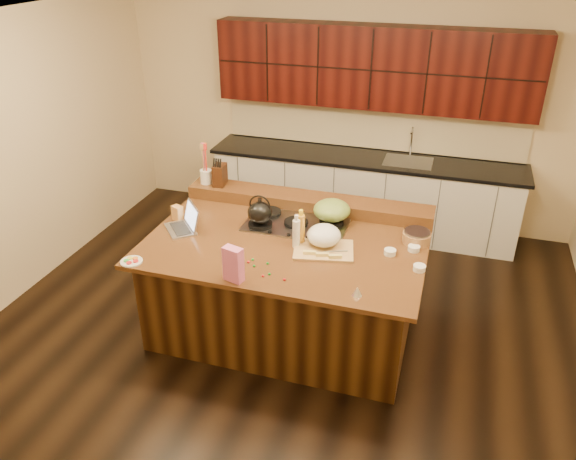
% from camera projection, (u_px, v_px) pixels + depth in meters
% --- Properties ---
extents(room, '(5.52, 5.02, 2.72)m').
position_uv_depth(room, '(286.00, 196.00, 4.67)').
color(room, black).
rests_on(room, ground).
extents(island, '(2.40, 1.60, 0.92)m').
position_uv_depth(island, '(286.00, 284.00, 5.09)').
color(island, black).
rests_on(island, ground).
extents(back_ledge, '(2.40, 0.30, 0.12)m').
position_uv_depth(back_ledge, '(308.00, 202.00, 5.43)').
color(back_ledge, black).
rests_on(back_ledge, island).
extents(cooktop, '(0.92, 0.52, 0.05)m').
position_uv_depth(cooktop, '(296.00, 224.00, 5.12)').
color(cooktop, gray).
rests_on(cooktop, island).
extents(back_counter, '(3.70, 0.66, 2.40)m').
position_uv_depth(back_counter, '(366.00, 152.00, 6.64)').
color(back_counter, silver).
rests_on(back_counter, ground).
extents(kettle, '(0.28, 0.28, 0.20)m').
position_uv_depth(kettle, '(260.00, 213.00, 5.02)').
color(kettle, black).
rests_on(kettle, cooktop).
extents(green_bowl, '(0.40, 0.40, 0.19)m').
position_uv_depth(green_bowl, '(332.00, 210.00, 5.09)').
color(green_bowl, olive).
rests_on(green_bowl, cooktop).
extents(laptop, '(0.41, 0.41, 0.23)m').
position_uv_depth(laptop, '(186.00, 223.00, 5.03)').
color(laptop, '#B7B7BC').
rests_on(laptop, island).
extents(oil_bottle, '(0.08, 0.08, 0.27)m').
position_uv_depth(oil_bottle, '(301.00, 230.00, 4.76)').
color(oil_bottle, gold).
rests_on(oil_bottle, island).
extents(vinegar_bottle, '(0.07, 0.07, 0.25)m').
position_uv_depth(vinegar_bottle, '(296.00, 234.00, 4.72)').
color(vinegar_bottle, silver).
rests_on(vinegar_bottle, island).
extents(wooden_tray, '(0.56, 0.45, 0.20)m').
position_uv_depth(wooden_tray, '(324.00, 239.00, 4.72)').
color(wooden_tray, tan).
rests_on(wooden_tray, island).
extents(ramekin_a, '(0.12, 0.12, 0.04)m').
position_uv_depth(ramekin_a, '(390.00, 252.00, 4.65)').
color(ramekin_a, white).
rests_on(ramekin_a, island).
extents(ramekin_b, '(0.11, 0.11, 0.04)m').
position_uv_depth(ramekin_b, '(419.00, 268.00, 4.44)').
color(ramekin_b, white).
rests_on(ramekin_b, island).
extents(ramekin_c, '(0.11, 0.11, 0.04)m').
position_uv_depth(ramekin_c, '(414.00, 248.00, 4.71)').
color(ramekin_c, white).
rests_on(ramekin_c, island).
extents(strainer_bowl, '(0.25, 0.25, 0.09)m').
position_uv_depth(strainer_bowl, '(417.00, 238.00, 4.83)').
color(strainer_bowl, '#996B3F').
rests_on(strainer_bowl, island).
extents(kitchen_timer, '(0.10, 0.10, 0.07)m').
position_uv_depth(kitchen_timer, '(357.00, 291.00, 4.13)').
color(kitchen_timer, silver).
rests_on(kitchen_timer, island).
extents(pink_bag, '(0.17, 0.12, 0.28)m').
position_uv_depth(pink_bag, '(233.00, 264.00, 4.26)').
color(pink_bag, pink).
rests_on(pink_bag, island).
extents(candy_plate, '(0.18, 0.18, 0.01)m').
position_uv_depth(candy_plate, '(132.00, 261.00, 4.55)').
color(candy_plate, white).
rests_on(candy_plate, island).
extents(package_box, '(0.12, 0.10, 0.14)m').
position_uv_depth(package_box, '(178.00, 213.00, 5.19)').
color(package_box, '#D7964C').
rests_on(package_box, island).
extents(utensil_crock, '(0.14, 0.14, 0.14)m').
position_uv_depth(utensil_crock, '(206.00, 177.00, 5.65)').
color(utensil_crock, white).
rests_on(utensil_crock, back_ledge).
extents(knife_block, '(0.12, 0.18, 0.21)m').
position_uv_depth(knife_block, '(220.00, 175.00, 5.59)').
color(knife_block, black).
rests_on(knife_block, back_ledge).
extents(gumdrop_0, '(0.02, 0.02, 0.02)m').
position_uv_depth(gumdrop_0, '(285.00, 280.00, 4.31)').
color(gumdrop_0, red).
rests_on(gumdrop_0, island).
extents(gumdrop_1, '(0.02, 0.02, 0.02)m').
position_uv_depth(gumdrop_1, '(254.00, 266.00, 4.49)').
color(gumdrop_1, '#198C26').
rests_on(gumdrop_1, island).
extents(gumdrop_2, '(0.02, 0.02, 0.02)m').
position_uv_depth(gumdrop_2, '(238.00, 272.00, 4.41)').
color(gumdrop_2, red).
rests_on(gumdrop_2, island).
extents(gumdrop_3, '(0.02, 0.02, 0.02)m').
position_uv_depth(gumdrop_3, '(268.00, 263.00, 4.52)').
color(gumdrop_3, '#198C26').
rests_on(gumdrop_3, island).
extents(gumdrop_4, '(0.02, 0.02, 0.02)m').
position_uv_depth(gumdrop_4, '(248.00, 262.00, 4.54)').
color(gumdrop_4, red).
rests_on(gumdrop_4, island).
extents(gumdrop_5, '(0.02, 0.02, 0.02)m').
position_uv_depth(gumdrop_5, '(269.00, 274.00, 4.38)').
color(gumdrop_5, '#198C26').
rests_on(gumdrop_5, island).
extents(gumdrop_6, '(0.02, 0.02, 0.02)m').
position_uv_depth(gumdrop_6, '(284.00, 279.00, 4.31)').
color(gumdrop_6, red).
rests_on(gumdrop_6, island).
extents(gumdrop_7, '(0.02, 0.02, 0.02)m').
position_uv_depth(gumdrop_7, '(253.00, 259.00, 4.57)').
color(gumdrop_7, '#198C26').
rests_on(gumdrop_7, island).
extents(gumdrop_8, '(0.02, 0.02, 0.02)m').
position_uv_depth(gumdrop_8, '(263.00, 276.00, 4.36)').
color(gumdrop_8, red).
rests_on(gumdrop_8, island).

